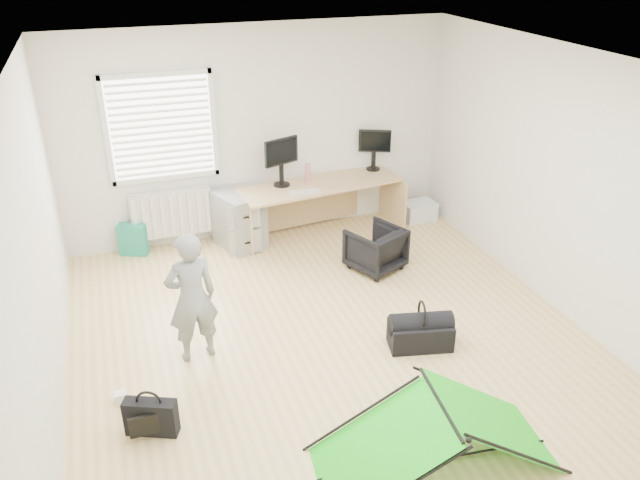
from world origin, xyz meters
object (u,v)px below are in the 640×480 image
object	(u,v)px
monitor_left	(281,168)
person	(192,298)
duffel_bag	(420,335)
monitor_right	(374,155)
laptop_bag	(151,417)
office_chair	(375,249)
storage_crate	(419,211)
filing_cabinet	(239,220)
thermos	(308,173)
desk	(321,209)
kite	(437,433)

from	to	relation	value
monitor_left	person	xyz separation A→B (m)	(-1.50, -2.23, -0.30)
person	duffel_bag	xyz separation A→B (m)	(2.09, -0.56, -0.52)
duffel_bag	monitor_right	bearing A→B (deg)	88.51
monitor_right	laptop_bag	world-z (taller)	monitor_right
laptop_bag	office_chair	bearing A→B (deg)	58.25
laptop_bag	storage_crate	bearing A→B (deg)	61.24
monitor_right	office_chair	bearing A→B (deg)	-87.80
filing_cabinet	laptop_bag	bearing A→B (deg)	-136.48
filing_cabinet	thermos	world-z (taller)	thermos
monitor_right	desk	bearing A→B (deg)	-139.48
desk	person	size ratio (longest dim) A/B	1.63
filing_cabinet	monitor_right	distance (m)	2.03
person	monitor_right	bearing A→B (deg)	-148.79
monitor_right	person	distance (m)	3.72
monitor_left	office_chair	size ratio (longest dim) A/B	0.82
duffel_bag	kite	bearing A→B (deg)	-100.00
duffel_bag	thermos	bearing A→B (deg)	107.78
thermos	duffel_bag	xyz separation A→B (m)	(0.23, -2.78, -0.72)
monitor_right	person	bearing A→B (deg)	-116.08
thermos	duffel_bag	distance (m)	2.88
monitor_left	kite	world-z (taller)	monitor_left
filing_cabinet	kite	xyz separation A→B (m)	(0.60, -4.09, -0.07)
office_chair	storage_crate	xyz separation A→B (m)	(1.15, 1.10, -0.14)
laptop_bag	desk	bearing A→B (deg)	74.30
person	laptop_bag	size ratio (longest dim) A/B	3.08
desk	office_chair	world-z (taller)	desk
thermos	laptop_bag	bearing A→B (deg)	-127.13
monitor_right	office_chair	xyz separation A→B (m)	(-0.54, -1.36, -0.67)
office_chair	person	size ratio (longest dim) A/B	0.45
thermos	kite	distance (m)	4.21
monitor_right	office_chair	size ratio (longest dim) A/B	0.74
office_chair	laptop_bag	size ratio (longest dim) A/B	1.38
office_chair	person	distance (m)	2.55
desk	kite	distance (m)	4.09
laptop_bag	duffel_bag	distance (m)	2.62
desk	storage_crate	size ratio (longest dim) A/B	4.67
monitor_left	duffel_bag	size ratio (longest dim) A/B	0.80
laptop_bag	monitor_left	bearing A→B (deg)	81.15
desk	monitor_left	world-z (taller)	monitor_left
monitor_right	duffel_bag	size ratio (longest dim) A/B	0.71
filing_cabinet	monitor_right	world-z (taller)	monitor_right
office_chair	duffel_bag	xyz separation A→B (m)	(-0.21, -1.58, -0.13)
person	laptop_bag	xyz separation A→B (m)	(-0.51, -0.90, -0.49)
storage_crate	monitor_right	bearing A→B (deg)	156.94
thermos	monitor_left	bearing A→B (deg)	178.15
storage_crate	desk	bearing A→B (deg)	179.72
filing_cabinet	laptop_bag	distance (m)	3.38
person	duffel_bag	distance (m)	2.22
kite	duffel_bag	size ratio (longest dim) A/B	3.06
desk	kite	bearing A→B (deg)	-103.54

